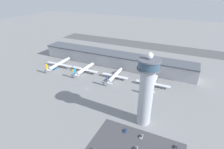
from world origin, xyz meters
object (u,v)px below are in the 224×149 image
object	(u,v)px
car_blue_compact	(141,137)
car_maroon_suv	(125,131)
control_tower	(146,89)
service_truck_catering	(55,68)
car_silver_sedan	(176,148)
airplane_gate_bravo	(84,69)
airplane_gate_charlie	(114,76)
airplane_gate_alpha	(59,64)
car_black_suv	(136,149)
airplane_gate_delta	(153,84)
service_truck_fuel	(73,70)

from	to	relation	value
car_blue_compact	car_maroon_suv	xyz separation A→B (m)	(-12.99, 0.60, -0.05)
control_tower	service_truck_catering	size ratio (longest dim) A/B	9.95
car_silver_sedan	car_maroon_suv	bearing A→B (deg)	179.99
airplane_gate_bravo	airplane_gate_charlie	world-z (taller)	airplane_gate_bravo
airplane_gate_alpha	service_truck_catering	distance (m)	8.20
car_blue_compact	car_black_suv	bearing A→B (deg)	-91.88
service_truck_catering	car_black_suv	bearing A→B (deg)	-29.49
airplane_gate_alpha	car_blue_compact	world-z (taller)	airplane_gate_alpha
control_tower	airplane_gate_bravo	size ratio (longest dim) A/B	1.52
car_black_suv	car_silver_sedan	size ratio (longest dim) A/B	1.01
car_blue_compact	car_silver_sedan	size ratio (longest dim) A/B	0.86
airplane_gate_alpha	car_maroon_suv	xyz separation A→B (m)	(126.66, -73.08, -4.12)
car_silver_sedan	airplane_gate_delta	bearing A→B (deg)	114.41
airplane_gate_alpha	car_black_suv	world-z (taller)	airplane_gate_alpha
airplane_gate_charlie	airplane_gate_bravo	bearing A→B (deg)	-179.29
car_black_suv	car_maroon_suv	bearing A→B (deg)	133.67
control_tower	service_truck_catering	xyz separation A→B (m)	(-136.40, 49.43, -30.53)
service_truck_catering	service_truck_fuel	bearing A→B (deg)	17.40
control_tower	service_truck_fuel	world-z (taller)	control_tower
control_tower	airplane_gate_charlie	distance (m)	83.21
airplane_gate_alpha	car_blue_compact	distance (m)	157.95
car_maroon_suv	car_silver_sedan	size ratio (longest dim) A/B	0.87
car_blue_compact	car_black_suv	xyz separation A→B (m)	(-0.41, -12.57, 0.05)
airplane_gate_delta	control_tower	bearing A→B (deg)	-84.16
car_blue_compact	airplane_gate_bravo	bearing A→B (deg)	142.80
car_maroon_suv	airplane_gate_bravo	bearing A→B (deg)	139.07
airplane_gate_charlie	airplane_gate_delta	size ratio (longest dim) A/B	1.07
airplane_gate_bravo	airplane_gate_delta	world-z (taller)	airplane_gate_bravo
control_tower	car_maroon_suv	xyz separation A→B (m)	(-9.42, -16.32, -31.02)
car_blue_compact	control_tower	bearing A→B (deg)	101.91
airplane_gate_alpha	airplane_gate_delta	xyz separation A→B (m)	(130.01, 2.63, -0.73)
airplane_gate_bravo	car_silver_sedan	distance (m)	144.06
car_silver_sedan	car_blue_compact	bearing A→B (deg)	-178.61
service_truck_catering	airplane_gate_alpha	bearing A→B (deg)	87.55
service_truck_catering	car_maroon_suv	xyz separation A→B (m)	(126.98, -65.74, -0.49)
airplane_gate_alpha	airplane_gate_delta	world-z (taller)	airplane_gate_alpha
airplane_gate_alpha	service_truck_fuel	xyz separation A→B (m)	(23.77, 0.21, -3.72)
airplane_gate_delta	service_truck_catering	size ratio (longest dim) A/B	6.33
airplane_gate_bravo	airplane_gate_alpha	bearing A→B (deg)	-178.32
airplane_gate_bravo	airplane_gate_delta	distance (m)	89.02
airplane_gate_charlie	service_truck_catering	distance (m)	84.55
control_tower	car_black_suv	world-z (taller)	control_tower
airplane_gate_alpha	airplane_gate_delta	size ratio (longest dim) A/B	1.19
car_maroon_suv	car_blue_compact	bearing A→B (deg)	-2.65
service_truck_catering	car_blue_compact	bearing A→B (deg)	-25.36
control_tower	airplane_gate_delta	bearing A→B (deg)	95.84
airplane_gate_bravo	car_silver_sedan	world-z (taller)	airplane_gate_bravo
airplane_gate_alpha	car_silver_sedan	size ratio (longest dim) A/B	9.65
airplane_gate_alpha	airplane_gate_charlie	bearing A→B (deg)	1.19
airplane_gate_charlie	car_black_suv	world-z (taller)	airplane_gate_charlie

